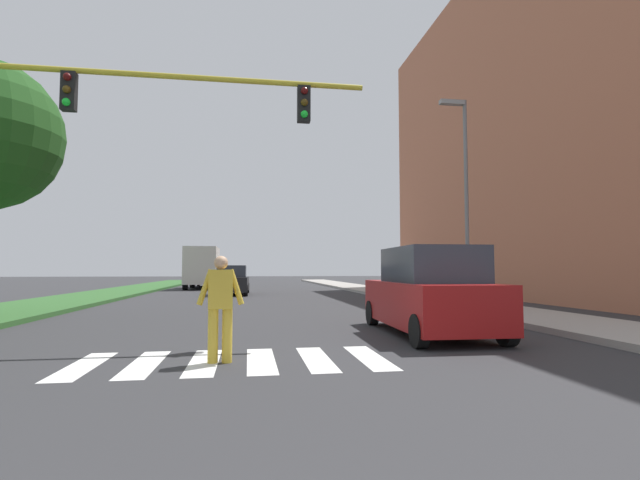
{
  "coord_description": "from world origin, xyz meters",
  "views": [
    {
      "loc": [
        0.23,
        0.01,
        1.47
      ],
      "look_at": [
        2.65,
        15.72,
        2.48
      ],
      "focal_mm": 26.14,
      "sensor_mm": 36.0,
      "label": 1
    }
  ],
  "objects_px": {
    "traffic_light_gantry": "(66,127)",
    "pedestrian_performer": "(220,303)",
    "street_lamp_right": "(464,183)",
    "truck_box_delivery": "(203,267)",
    "sedan_midblock": "(232,281)",
    "sedan_distant": "(206,277)",
    "suv_crossing": "(429,293)"
  },
  "relations": [
    {
      "from": "street_lamp_right",
      "to": "traffic_light_gantry",
      "type": "bearing_deg",
      "value": -153.3
    },
    {
      "from": "street_lamp_right",
      "to": "suv_crossing",
      "type": "xyz_separation_m",
      "value": [
        -3.6,
        -5.54,
        -3.66
      ]
    },
    {
      "from": "pedestrian_performer",
      "to": "sedan_midblock",
      "type": "relative_size",
      "value": 0.37
    },
    {
      "from": "suv_crossing",
      "to": "sedan_midblock",
      "type": "relative_size",
      "value": 1.03
    },
    {
      "from": "sedan_midblock",
      "to": "truck_box_delivery",
      "type": "xyz_separation_m",
      "value": [
        -2.47,
        8.65,
        0.85
      ]
    },
    {
      "from": "pedestrian_performer",
      "to": "sedan_midblock",
      "type": "height_order",
      "value": "sedan_midblock"
    },
    {
      "from": "traffic_light_gantry",
      "to": "pedestrian_performer",
      "type": "height_order",
      "value": "traffic_light_gantry"
    },
    {
      "from": "traffic_light_gantry",
      "to": "sedan_midblock",
      "type": "bearing_deg",
      "value": 81.1
    },
    {
      "from": "traffic_light_gantry",
      "to": "suv_crossing",
      "type": "relative_size",
      "value": 1.91
    },
    {
      "from": "street_lamp_right",
      "to": "truck_box_delivery",
      "type": "distance_m",
      "value": 23.61
    },
    {
      "from": "street_lamp_right",
      "to": "pedestrian_performer",
      "type": "xyz_separation_m",
      "value": [
        -8.12,
        -8.09,
        -3.66
      ]
    },
    {
      "from": "street_lamp_right",
      "to": "truck_box_delivery",
      "type": "height_order",
      "value": "street_lamp_right"
    },
    {
      "from": "sedan_midblock",
      "to": "truck_box_delivery",
      "type": "bearing_deg",
      "value": 105.93
    },
    {
      "from": "street_lamp_right",
      "to": "sedan_midblock",
      "type": "distance_m",
      "value": 15.24
    },
    {
      "from": "traffic_light_gantry",
      "to": "street_lamp_right",
      "type": "xyz_separation_m",
      "value": [
        11.38,
        5.72,
        0.24
      ]
    },
    {
      "from": "pedestrian_performer",
      "to": "truck_box_delivery",
      "type": "xyz_separation_m",
      "value": [
        -2.96,
        28.73,
        0.7
      ]
    },
    {
      "from": "suv_crossing",
      "to": "sedan_midblock",
      "type": "xyz_separation_m",
      "value": [
        -5.0,
        17.53,
        -0.14
      ]
    },
    {
      "from": "sedan_midblock",
      "to": "truck_box_delivery",
      "type": "relative_size",
      "value": 0.73
    },
    {
      "from": "truck_box_delivery",
      "to": "sedan_distant",
      "type": "bearing_deg",
      "value": 92.42
    },
    {
      "from": "street_lamp_right",
      "to": "pedestrian_performer",
      "type": "relative_size",
      "value": 4.44
    },
    {
      "from": "sedan_distant",
      "to": "traffic_light_gantry",
      "type": "bearing_deg",
      "value": -90.21
    },
    {
      "from": "pedestrian_performer",
      "to": "traffic_light_gantry",
      "type": "bearing_deg",
      "value": 144.07
    },
    {
      "from": "sedan_midblock",
      "to": "sedan_distant",
      "type": "xyz_separation_m",
      "value": [
        -2.66,
        13.18,
        -0.0
      ]
    },
    {
      "from": "sedan_midblock",
      "to": "sedan_distant",
      "type": "relative_size",
      "value": 1.07
    },
    {
      "from": "traffic_light_gantry",
      "to": "sedan_distant",
      "type": "bearing_deg",
      "value": 89.79
    },
    {
      "from": "traffic_light_gantry",
      "to": "sedan_distant",
      "type": "height_order",
      "value": "traffic_light_gantry"
    },
    {
      "from": "street_lamp_right",
      "to": "sedan_midblock",
      "type": "relative_size",
      "value": 1.65
    },
    {
      "from": "suv_crossing",
      "to": "sedan_midblock",
      "type": "height_order",
      "value": "suv_crossing"
    },
    {
      "from": "street_lamp_right",
      "to": "sedan_midblock",
      "type": "bearing_deg",
      "value": 125.65
    },
    {
      "from": "sedan_distant",
      "to": "truck_box_delivery",
      "type": "distance_m",
      "value": 4.61
    },
    {
      "from": "sedan_midblock",
      "to": "suv_crossing",
      "type": "bearing_deg",
      "value": -74.08
    },
    {
      "from": "street_lamp_right",
      "to": "truck_box_delivery",
      "type": "xyz_separation_m",
      "value": [
        -11.07,
        20.64,
        -2.96
      ]
    }
  ]
}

